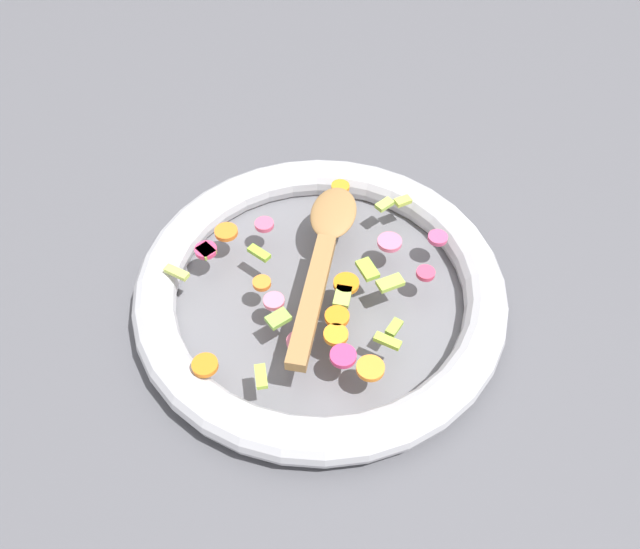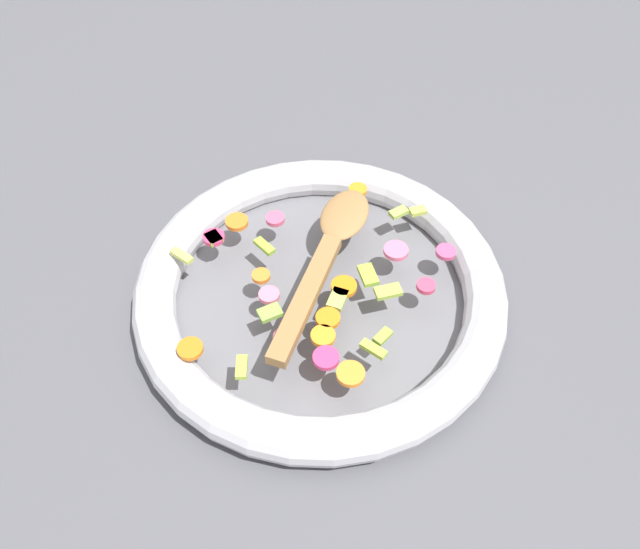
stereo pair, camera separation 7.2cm
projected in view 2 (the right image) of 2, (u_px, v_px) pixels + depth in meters
ground_plane at (320, 301)px, 0.76m from camera, size 4.00×4.00×0.00m
skillet at (320, 289)px, 0.74m from camera, size 0.44×0.44×0.05m
chopped_vegetables at (316, 285)px, 0.71m from camera, size 0.28×0.36×0.01m
wooden_spoon at (329, 248)px, 0.73m from camera, size 0.18×0.25×0.01m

